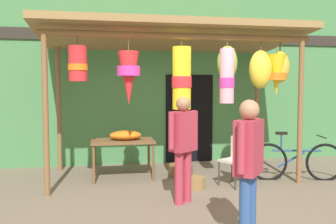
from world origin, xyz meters
TOP-DOWN VIEW (x-y plane):
  - ground_plane at (0.00, 0.00)m, footprint 30.00×30.00m
  - shop_facade at (0.00, 2.29)m, footprint 12.93×0.29m
  - market_stall_canopy at (0.16, 0.63)m, footprint 4.83×2.34m
  - display_table at (-0.89, 0.88)m, footprint 1.16×0.73m
  - flower_heap_on_table at (-0.83, 0.88)m, footprint 0.59×0.41m
  - folding_chair at (1.04, 0.05)m, footprint 0.55×0.55m
  - wicker_basket_by_table at (0.21, 0.83)m, footprint 0.47×0.47m
  - wicker_basket_spare at (0.26, -0.02)m, footprint 0.37×0.37m
  - parked_bicycle at (2.25, 0.17)m, footprint 1.72×0.53m
  - vendor_in_orange at (-0.11, -0.76)m, footprint 0.50×0.41m
  - customer_foreground at (0.26, -2.28)m, footprint 0.43×0.47m

SIDE VIEW (x-z plane):
  - ground_plane at x=0.00m, z-range 0.00..0.00m
  - wicker_basket_spare at x=0.26m, z-range 0.00..0.19m
  - wicker_basket_by_table at x=0.21m, z-range 0.00..0.23m
  - parked_bicycle at x=2.25m, z-range -0.11..0.81m
  - folding_chair at x=1.04m, z-range 0.08..0.92m
  - display_table at x=-0.89m, z-range 0.28..1.01m
  - flower_heap_on_table at x=-0.83m, z-range 0.73..0.90m
  - vendor_in_orange at x=-0.11m, z-range 0.14..1.72m
  - customer_foreground at x=0.26m, z-range 0.14..1.72m
  - shop_facade at x=0.00m, z-range 0.00..4.58m
  - market_stall_canopy at x=0.16m, z-range 0.98..3.82m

